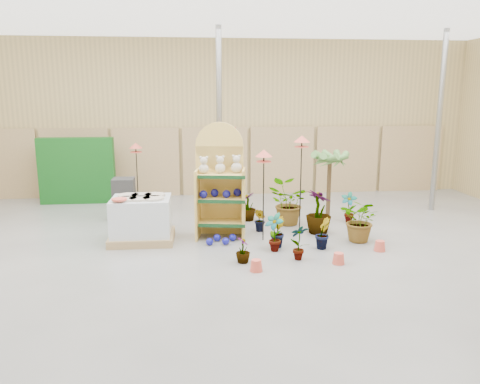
{
  "coord_description": "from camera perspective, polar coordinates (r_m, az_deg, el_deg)",
  "views": [
    {
      "loc": [
        -0.61,
        -7.75,
        2.97
      ],
      "look_at": [
        0.3,
        1.5,
        1.0
      ],
      "focal_mm": 35.0,
      "sensor_mm": 36.0,
      "label": 1
    }
  ],
  "objects": [
    {
      "name": "bird_table_back",
      "position": [
        12.36,
        -12.58,
        5.29
      ],
      "size": [
        0.34,
        0.34,
        1.72
      ],
      "color": "black",
      "rests_on": "ground"
    },
    {
      "name": "display_shelf",
      "position": [
        9.78,
        -2.45,
        0.89
      ],
      "size": [
        1.09,
        0.79,
        2.39
      ],
      "rotation": [
        0.0,
        0.0,
        -0.16
      ],
      "color": "tan",
      "rests_on": "ground"
    },
    {
      "name": "potted_plant_7",
      "position": [
        8.38,
        0.37,
        -7.1
      ],
      "size": [
        0.29,
        0.29,
        0.46
      ],
      "primitive_type": "imported",
      "rotation": [
        0.0,
        0.0,
        1.7
      ],
      "color": "#4F813C",
      "rests_on": "ground"
    },
    {
      "name": "potted_plant_1",
      "position": [
        9.22,
        4.51,
        -4.86
      ],
      "size": [
        0.3,
        0.36,
        0.61
      ],
      "primitive_type": "imported",
      "rotation": [
        0.0,
        0.0,
        1.67
      ],
      "color": "#4F813C",
      "rests_on": "ground"
    },
    {
      "name": "gazing_balls_floor",
      "position": [
        9.49,
        -2.3,
        -5.81
      ],
      "size": [
        0.63,
        0.39,
        0.15
      ],
      "color": "#131490",
      "rests_on": "ground"
    },
    {
      "name": "pallet_stack",
      "position": [
        9.71,
        -11.9,
        -3.28
      ],
      "size": [
        1.29,
        1.08,
        0.95
      ],
      "rotation": [
        0.0,
        0.0,
        -0.01
      ],
      "color": "#997D54",
      "rests_on": "ground"
    },
    {
      "name": "potted_plant_8",
      "position": [
        8.57,
        7.22,
        -6.06
      ],
      "size": [
        0.4,
        0.31,
        0.66
      ],
      "primitive_type": "imported",
      "rotation": [
        0.0,
        0.0,
        3.39
      ],
      "color": "#4F813C",
      "rests_on": "ground"
    },
    {
      "name": "palm",
      "position": [
        11.18,
        10.91,
        4.12
      ],
      "size": [
        0.7,
        0.7,
        1.74
      ],
      "color": "#48351E",
      "rests_on": "ground"
    },
    {
      "name": "potted_plant_10",
      "position": [
        9.79,
        14.59,
        -3.36
      ],
      "size": [
        1.06,
        1.06,
        0.89
      ],
      "primitive_type": "imported",
      "rotation": [
        0.0,
        0.0,
        5.51
      ],
      "color": "#4F813C",
      "rests_on": "ground"
    },
    {
      "name": "potted_plant_0",
      "position": [
        8.96,
        4.19,
        -4.92
      ],
      "size": [
        0.45,
        0.47,
        0.74
      ],
      "primitive_type": "imported",
      "rotation": [
        0.0,
        0.0,
        5.41
      ],
      "color": "#4F813C",
      "rests_on": "ground"
    },
    {
      "name": "teddy_bears",
      "position": [
        9.6,
        -2.28,
        3.21
      ],
      "size": [
        0.88,
        0.22,
        0.37
      ],
      "color": "beige",
      "rests_on": "display_shelf"
    },
    {
      "name": "bird_table_right",
      "position": [
        10.03,
        7.54,
        6.01
      ],
      "size": [
        0.34,
        0.34,
        2.09
      ],
      "color": "black",
      "rests_on": "ground"
    },
    {
      "name": "gazing_balls_shelf",
      "position": [
        9.68,
        -2.4,
        -0.17
      ],
      "size": [
        0.88,
        0.3,
        0.17
      ],
      "color": "#131490",
      "rests_on": "display_shelf"
    },
    {
      "name": "bird_table_front",
      "position": [
        9.32,
        2.92,
        4.36
      ],
      "size": [
        0.34,
        0.34,
        1.87
      ],
      "color": "black",
      "rests_on": "ground"
    },
    {
      "name": "potted_plant_5",
      "position": [
        10.2,
        2.49,
        -3.43
      ],
      "size": [
        0.32,
        0.35,
        0.52
      ],
      "primitive_type": "imported",
      "rotation": [
        0.0,
        0.0,
        5.09
      ],
      "color": "#4F813C",
      "rests_on": "ground"
    },
    {
      "name": "trellis_stock",
      "position": [
        13.49,
        -19.25,
        2.47
      ],
      "size": [
        2.0,
        0.3,
        1.8
      ],
      "primitive_type": "cube",
      "color": "#0F4D14",
      "rests_on": "ground"
    },
    {
      "name": "potted_plant_11",
      "position": [
        11.08,
        0.98,
        -1.77
      ],
      "size": [
        0.52,
        0.52,
        0.68
      ],
      "primitive_type": "imported",
      "rotation": [
        0.0,
        0.0,
        4.18
      ],
      "color": "#4F813C",
      "rests_on": "ground"
    },
    {
      "name": "charcoal_planters",
      "position": [
        11.46,
        -13.93,
        -0.83
      ],
      "size": [
        0.5,
        0.5,
        1.0
      ],
      "color": "black",
      "rests_on": "ground"
    },
    {
      "name": "potted_plant_3",
      "position": [
        10.17,
        9.57,
        -2.36
      ],
      "size": [
        0.75,
        0.75,
        0.96
      ],
      "primitive_type": "imported",
      "rotation": [
        0.0,
        0.0,
        2.17
      ],
      "color": "#4F813C",
      "rests_on": "ground"
    },
    {
      "name": "room",
      "position": [
        8.71,
        -1.59,
        6.99
      ],
      "size": [
        15.2,
        12.1,
        4.7
      ],
      "color": "slate",
      "rests_on": "ground"
    },
    {
      "name": "potted_plant_6",
      "position": [
        10.74,
        5.67,
        -1.33
      ],
      "size": [
        1.16,
        1.1,
        1.02
      ],
      "primitive_type": "imported",
      "rotation": [
        0.0,
        0.0,
        2.71
      ],
      "color": "#4F813C",
      "rests_on": "ground"
    },
    {
      "name": "potted_plant_9",
      "position": [
        9.25,
        10.02,
        -4.98
      ],
      "size": [
        0.39,
        0.42,
        0.61
      ],
      "primitive_type": "imported",
      "rotation": [
        0.0,
        0.0,
        1.12
      ],
      "color": "#4F813C",
      "rests_on": "ground"
    },
    {
      "name": "offer_sign",
      "position": [
        10.84,
        -1.83,
        4.54
      ],
      "size": [
        0.5,
        0.08,
        2.2
      ],
      "color": "gray",
      "rests_on": "ground"
    },
    {
      "name": "potted_plant_4",
      "position": [
        11.19,
        13.1,
        -1.84
      ],
      "size": [
        0.45,
        0.41,
        0.72
      ],
      "primitive_type": "imported",
      "rotation": [
        0.0,
        0.0,
        5.79
      ],
      "color": "#4F813C",
      "rests_on": "ground"
    }
  ]
}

